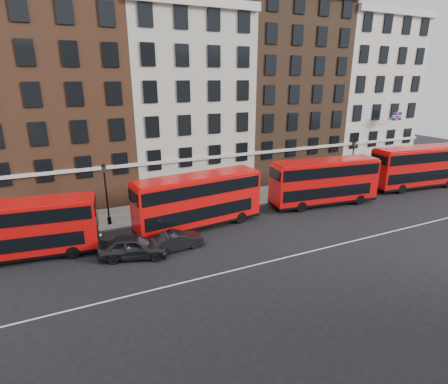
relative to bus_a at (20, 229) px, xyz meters
name	(u,v)px	position (x,y,z in m)	size (l,w,h in m)	color
ground	(264,247)	(16.09, -5.60, -2.24)	(120.00, 120.00, 0.00)	black
pavement	(210,203)	(16.09, 4.90, -2.16)	(80.00, 5.00, 0.15)	gray
kerb	(220,211)	(16.09, 2.40, -2.16)	(80.00, 0.30, 0.16)	gray
road_centre_line	(279,259)	(16.09, -7.60, -2.23)	(70.00, 0.12, 0.01)	white
building_terrace	(181,95)	(15.78, 12.28, 8.00)	(64.00, 11.95, 22.00)	#B7B19F
bus_a	(20,229)	(0.00, 0.00, 0.00)	(10.14, 3.60, 4.17)	red
bus_b	(198,200)	(12.98, -0.01, 0.20)	(11.03, 3.76, 4.55)	red
bus_c	(324,181)	(26.15, 0.00, 0.21)	(11.07, 3.83, 4.56)	red
bus_d	(418,166)	(39.54, 0.00, 0.32)	(11.57, 3.86, 4.77)	red
car_rear	(134,247)	(6.99, -3.08, -1.42)	(1.93, 4.80, 1.64)	#232225
car_front	(176,241)	(10.06, -3.12, -1.57)	(1.42, 4.07, 1.34)	black
lamp_post_left	(106,191)	(6.16, 3.45, 0.84)	(0.44, 0.44, 5.33)	black
lamp_post_right	(352,161)	(32.82, 3.24, 0.84)	(0.44, 0.44, 5.33)	black
traffic_light	(386,164)	(37.68, 2.82, 0.21)	(0.25, 0.45, 3.27)	black
iron_railings	(202,191)	(16.09, 7.10, -1.59)	(6.60, 0.06, 1.00)	black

